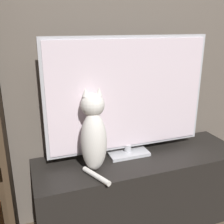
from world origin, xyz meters
TOP-DOWN VIEW (x-y plane):
  - wall_back at (0.00, 1.22)m, footprint 4.80×0.05m
  - tv_stand at (0.00, 0.98)m, footprint 1.31×0.41m
  - tv at (-0.06, 1.04)m, footprint 0.99×0.15m
  - cat at (-0.31, 0.94)m, footprint 0.17×0.29m

SIDE VIEW (x-z plane):
  - tv_stand at x=0.00m, z-range 0.00..0.48m
  - cat at x=-0.31m, z-range 0.46..0.93m
  - tv at x=-0.06m, z-range 0.49..1.21m
  - wall_back at x=0.00m, z-range 0.00..2.60m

